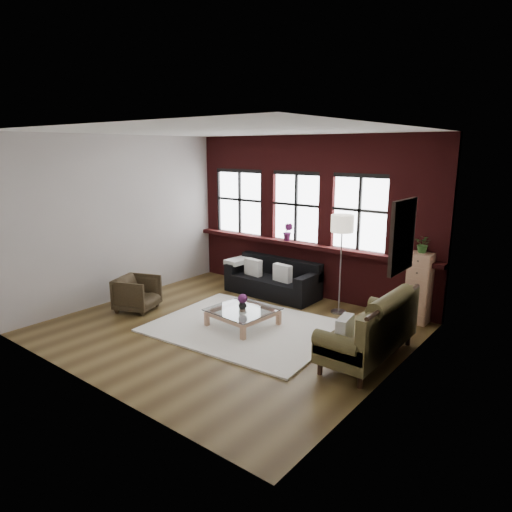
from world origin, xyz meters
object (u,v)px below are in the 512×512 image
Objects in this scene: floor_lamp at (341,261)px; armchair at (137,293)px; dark_sofa at (272,278)px; drawer_chest at (420,288)px; vintage_settee at (369,325)px; coffee_table at (243,318)px; vase at (243,305)px.

armchair is at bearing -144.01° from floor_lamp.
floor_lamp is at bearing -3.21° from dark_sofa.
drawer_chest is at bearing -79.80° from armchair.
drawer_chest is at bearing 19.13° from floor_lamp.
armchair is (-1.43, -2.28, -0.03)m from dark_sofa.
coffee_table is (-2.17, -0.18, -0.35)m from vintage_settee.
drawer_chest is (0.07, 1.87, 0.11)m from vintage_settee.
floor_lamp is at bearing 130.56° from vintage_settee.
coffee_table is at bearing 90.00° from vase.
armchair reaches higher than coffee_table.
coffee_table is at bearing -175.13° from vintage_settee.
drawer_chest is 1.41m from floor_lamp.
dark_sofa is 13.02× the size of vase.
vintage_settee is 1.95× the size of coffee_table.
floor_lamp reaches higher than coffee_table.
dark_sofa is 1.02× the size of vintage_settee.
coffee_table is at bearing -95.72° from armchair.
dark_sofa reaches higher than armchair.
drawer_chest is (2.23, 2.06, 0.22)m from vase.
dark_sofa is at bearing 110.47° from coffee_table.
drawer_chest reaches higher than dark_sofa.
dark_sofa is 2.69m from armchair.
armchair is 2.15m from coffee_table.
coffee_table is 0.79× the size of drawer_chest.
coffee_table is 0.24m from vase.
dark_sofa is at bearing -172.88° from drawer_chest.
drawer_chest is at bearing 42.68° from vase.
coffee_table is 6.55× the size of vase.
armchair is at bearing -164.43° from coffee_table.
coffee_table is 0.50× the size of floor_lamp.
floor_lamp is (3.01, 2.19, 0.66)m from armchair.
drawer_chest is at bearing 88.01° from vintage_settee.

